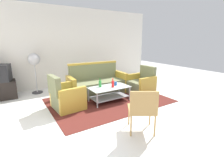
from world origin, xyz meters
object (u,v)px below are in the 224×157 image
Objects in this scene: bottle_green at (100,84)px; bottle_red at (113,84)px; coffee_table at (109,92)px; cup at (116,83)px; armchair_right at (141,85)px; tv_stand at (1,90)px; couch at (97,84)px; pedestal_fan at (34,62)px; armchair_left at (66,97)px; wicker_chair at (142,108)px.

bottle_red is (0.28, -0.21, 0.00)m from bottle_green.
coffee_table is 11.00× the size of cup.
armchair_right is 4.14m from tv_stand.
coffee_table is (-0.03, -0.77, -0.04)m from couch.
armchair_right is at bearing 150.78° from couch.
couch reaches higher than armchair_right.
armchair_right is 1.15m from bottle_red.
couch is at bearing -34.43° from pedestal_fan.
armchair_left is 0.67× the size of pedestal_fan.
armchair_right is 3.43× the size of bottle_red.
couch is 7.39× the size of bottle_red.
bottle_red is 1.67m from wicker_chair.
bottle_green is 0.19× the size of pedestal_fan.
cup is (0.24, 0.06, 0.19)m from coffee_table.
armchair_right is 2.32m from wicker_chair.
armchair_right reaches higher than bottle_red.
pedestal_fan is 1.51× the size of wicker_chair.
cup is 1.84m from wicker_chair.
bottle_red is 0.31× the size of tv_stand.
pedestal_fan is (-1.64, 1.94, 0.51)m from bottle_red.
cup is 3.30m from tv_stand.
wicker_chair reaches higher than bottle_green.
coffee_table is (-1.20, -0.04, -0.02)m from armchair_right.
bottle_red reaches higher than cup.
bottle_green is (-0.20, 0.15, 0.23)m from coffee_table.
armchair_left is 0.77× the size of coffee_table.
armchair_left is 1.01× the size of wicker_chair.
armchair_left reaches higher than bottle_green.
bottle_green is at bearing 85.54° from armchair_left.
bottle_red is 3.23m from tv_stand.
coffee_table is at bearing 111.91° from wicker_chair.
bottle_green is 0.35m from bottle_red.
coffee_table is 0.25m from bottle_red.
tv_stand is (-2.57, 1.05, -0.06)m from couch.
armchair_right is 1.42m from bottle_green.
couch reaches higher than bottle_green.
pedestal_fan is at bearing 130.36° from bottle_red.
wicker_chair is (-0.41, -1.62, -0.01)m from bottle_red.
bottle_green is 0.96× the size of bottle_red.
bottle_green is at bearing 142.28° from bottle_red.
armchair_left is at bearing 30.71° from couch.
armchair_left and armchair_right have the same top height.
wicker_chair reaches higher than cup.
armchair_left is at bearing 147.27° from wicker_chair.
armchair_right is at bearing 1.88° from coffee_table.
couch reaches higher than coffee_table.
tv_stand is at bearing 144.17° from bottle_red.
cup is at bearing 109.67° from couch.
armchair_right reaches higher than bottle_green.
cup is (0.45, -0.09, -0.04)m from bottle_green.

